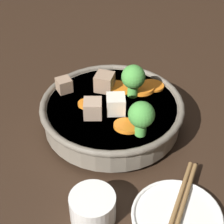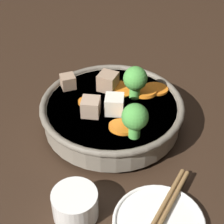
{
  "view_description": "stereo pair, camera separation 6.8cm",
  "coord_description": "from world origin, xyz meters",
  "px_view_note": "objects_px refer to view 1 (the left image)",
  "views": [
    {
      "loc": [
        -0.3,
        0.44,
        0.47
      ],
      "look_at": [
        0.0,
        0.0,
        0.04
      ],
      "focal_mm": 60.0,
      "sensor_mm": 36.0,
      "label": 1
    },
    {
      "loc": [
        -0.36,
        0.39,
        0.47
      ],
      "look_at": [
        0.0,
        0.0,
        0.04
      ],
      "focal_mm": 60.0,
      "sensor_mm": 36.0,
      "label": 2
    }
  ],
  "objects_px": {
    "side_saucer": "(177,217)",
    "chopsticks_pair": "(178,213)",
    "stirfry_bowl": "(113,111)",
    "tea_cup": "(93,207)"
  },
  "relations": [
    {
      "from": "side_saucer",
      "to": "chopsticks_pair",
      "type": "distance_m",
      "value": 0.01
    },
    {
      "from": "stirfry_bowl",
      "to": "chopsticks_pair",
      "type": "distance_m",
      "value": 0.23
    },
    {
      "from": "tea_cup",
      "to": "chopsticks_pair",
      "type": "relative_size",
      "value": 0.33
    },
    {
      "from": "stirfry_bowl",
      "to": "side_saucer",
      "type": "bearing_deg",
      "value": 149.21
    },
    {
      "from": "chopsticks_pair",
      "to": "stirfry_bowl",
      "type": "bearing_deg",
      "value": -30.79
    },
    {
      "from": "stirfry_bowl",
      "to": "side_saucer",
      "type": "height_order",
      "value": "stirfry_bowl"
    },
    {
      "from": "side_saucer",
      "to": "tea_cup",
      "type": "bearing_deg",
      "value": 32.62
    },
    {
      "from": "side_saucer",
      "to": "tea_cup",
      "type": "relative_size",
      "value": 1.99
    },
    {
      "from": "stirfry_bowl",
      "to": "tea_cup",
      "type": "distance_m",
      "value": 0.2
    },
    {
      "from": "side_saucer",
      "to": "chopsticks_pair",
      "type": "height_order",
      "value": "chopsticks_pair"
    }
  ]
}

